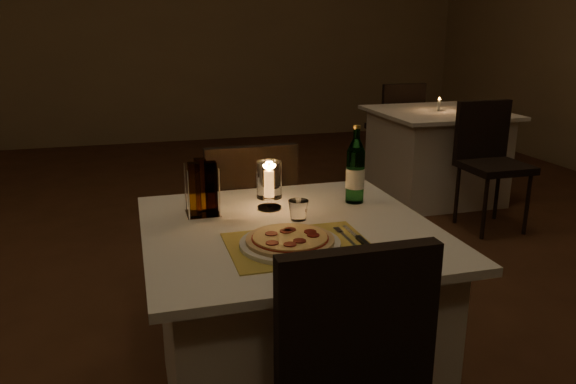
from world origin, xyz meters
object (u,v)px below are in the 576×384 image
object	(u,v)px
tumbler	(298,210)
water_bottle	(355,172)
pizza	(290,239)
plate	(290,244)
chair_far	(248,215)
main_table	(289,320)
hurricane_candle	(269,181)
neighbor_table_right	(435,154)

from	to	relation	value
tumbler	water_bottle	xyz separation A→B (m)	(0.27, 0.14, 0.09)
water_bottle	pizza	bearing A→B (deg)	-134.37
plate	chair_far	bearing A→B (deg)	86.80
main_table	pizza	xyz separation A→B (m)	(-0.05, -0.18, 0.39)
hurricane_candle	neighbor_table_right	distance (m)	2.91
pizza	hurricane_candle	distance (m)	0.40
plate	tumbler	distance (m)	0.26
neighbor_table_right	water_bottle	bearing A→B (deg)	-127.28
plate	neighbor_table_right	size ratio (longest dim) A/B	0.32
tumbler	water_bottle	distance (m)	0.32
hurricane_candle	neighbor_table_right	size ratio (longest dim) A/B	0.19
tumbler	hurricane_candle	xyz separation A→B (m)	(-0.07, 0.15, 0.07)
chair_far	water_bottle	size ratio (longest dim) A/B	2.94
pizza	water_bottle	bearing A→B (deg)	45.63
water_bottle	neighbor_table_right	size ratio (longest dim) A/B	0.31
pizza	main_table	bearing A→B (deg)	74.52
hurricane_candle	pizza	bearing A→B (deg)	-94.42
pizza	neighbor_table_right	bearing A→B (deg)	51.53
main_table	plate	bearing A→B (deg)	-105.52
water_bottle	hurricane_candle	world-z (taller)	water_bottle
water_bottle	neighbor_table_right	xyz separation A→B (m)	(1.61, 2.11, -0.49)
hurricane_candle	plate	bearing A→B (deg)	-94.44
plate	main_table	bearing A→B (deg)	74.48
hurricane_candle	chair_far	bearing A→B (deg)	87.76
water_bottle	main_table	bearing A→B (deg)	-147.98
tumbler	hurricane_candle	bearing A→B (deg)	115.17
plate	hurricane_candle	world-z (taller)	hurricane_candle
water_bottle	neighbor_table_right	world-z (taller)	water_bottle
chair_far	hurricane_candle	size ratio (longest dim) A/B	4.86
pizza	neighbor_table_right	xyz separation A→B (m)	(1.98, 2.50, -0.39)
main_table	water_bottle	xyz separation A→B (m)	(0.33, 0.20, 0.49)
main_table	tumbler	bearing A→B (deg)	50.39
main_table	pizza	size ratio (longest dim) A/B	3.57
chair_far	tumbler	size ratio (longest dim) A/B	12.38
chair_far	plate	world-z (taller)	chair_far
neighbor_table_right	pizza	bearing A→B (deg)	-128.47
main_table	pizza	distance (m)	0.44
pizza	tumbler	size ratio (longest dim) A/B	3.85
chair_far	hurricane_candle	xyz separation A→B (m)	(-0.02, -0.50, 0.30)
pizza	plate	bearing A→B (deg)	121.29
plate	water_bottle	world-z (taller)	water_bottle
main_table	neighbor_table_right	xyz separation A→B (m)	(1.93, 2.32, 0.00)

